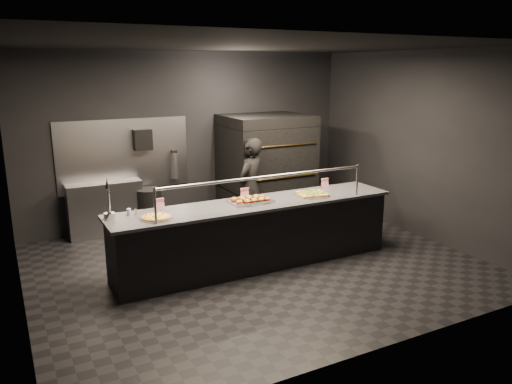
{
  "coord_description": "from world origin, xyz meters",
  "views": [
    {
      "loc": [
        -3.08,
        -5.87,
        2.73
      ],
      "look_at": [
        0.11,
        0.2,
        1.01
      ],
      "focal_mm": 35.0,
      "sensor_mm": 36.0,
      "label": 1
    }
  ],
  "objects_px": {
    "pizza_oven": "(266,167)",
    "towel_dispenser": "(142,140)",
    "slider_tray_a": "(248,200)",
    "square_pizza": "(312,194)",
    "beer_tap": "(109,207)",
    "fire_extinguisher": "(175,165)",
    "prep_shelf": "(106,209)",
    "round_pizza": "(156,217)",
    "service_counter": "(256,234)",
    "slider_tray_b": "(255,200)",
    "trash_bin": "(149,210)",
    "worker": "(250,188)"
  },
  "relations": [
    {
      "from": "pizza_oven",
      "to": "square_pizza",
      "type": "height_order",
      "value": "pizza_oven"
    },
    {
      "from": "slider_tray_a",
      "to": "square_pizza",
      "type": "distance_m",
      "value": 1.01
    },
    {
      "from": "beer_tap",
      "to": "round_pizza",
      "type": "xyz_separation_m",
      "value": [
        0.51,
        -0.25,
        -0.13
      ]
    },
    {
      "from": "service_counter",
      "to": "round_pizza",
      "type": "distance_m",
      "value": 1.52
    },
    {
      "from": "slider_tray_b",
      "to": "square_pizza",
      "type": "xyz_separation_m",
      "value": [
        0.9,
        -0.05,
        -0.01
      ]
    },
    {
      "from": "slider_tray_a",
      "to": "worker",
      "type": "relative_size",
      "value": 0.31
    },
    {
      "from": "fire_extinguisher",
      "to": "trash_bin",
      "type": "xyz_separation_m",
      "value": [
        -0.55,
        -0.19,
        -0.69
      ]
    },
    {
      "from": "prep_shelf",
      "to": "slider_tray_a",
      "type": "xyz_separation_m",
      "value": [
        1.5,
        -2.27,
        0.5
      ]
    },
    {
      "from": "service_counter",
      "to": "slider_tray_a",
      "type": "height_order",
      "value": "service_counter"
    },
    {
      "from": "beer_tap",
      "to": "slider_tray_a",
      "type": "bearing_deg",
      "value": -3.34
    },
    {
      "from": "round_pizza",
      "to": "slider_tray_a",
      "type": "xyz_separation_m",
      "value": [
        1.34,
        0.14,
        0.02
      ]
    },
    {
      "from": "pizza_oven",
      "to": "beer_tap",
      "type": "bearing_deg",
      "value": -151.0
    },
    {
      "from": "towel_dispenser",
      "to": "slider_tray_a",
      "type": "relative_size",
      "value": 0.69
    },
    {
      "from": "service_counter",
      "to": "towel_dispenser",
      "type": "xyz_separation_m",
      "value": [
        -0.9,
        2.39,
        1.09
      ]
    },
    {
      "from": "pizza_oven",
      "to": "round_pizza",
      "type": "xyz_separation_m",
      "value": [
        -2.64,
        -2.0,
        -0.03
      ]
    },
    {
      "from": "pizza_oven",
      "to": "square_pizza",
      "type": "relative_size",
      "value": 3.74
    },
    {
      "from": "slider_tray_b",
      "to": "worker",
      "type": "distance_m",
      "value": 1.28
    },
    {
      "from": "slider_tray_b",
      "to": "trash_bin",
      "type": "xyz_separation_m",
      "value": [
        -0.9,
        2.19,
        -0.58
      ]
    },
    {
      "from": "slider_tray_b",
      "to": "prep_shelf",
      "type": "bearing_deg",
      "value": 124.86
    },
    {
      "from": "service_counter",
      "to": "beer_tap",
      "type": "bearing_deg",
      "value": 175.47
    },
    {
      "from": "pizza_oven",
      "to": "prep_shelf",
      "type": "relative_size",
      "value": 1.59
    },
    {
      "from": "towel_dispenser",
      "to": "worker",
      "type": "distance_m",
      "value": 2.0
    },
    {
      "from": "service_counter",
      "to": "round_pizza",
      "type": "height_order",
      "value": "service_counter"
    },
    {
      "from": "service_counter",
      "to": "pizza_oven",
      "type": "bearing_deg",
      "value": 57.73
    },
    {
      "from": "worker",
      "to": "trash_bin",
      "type": "bearing_deg",
      "value": -70.42
    },
    {
      "from": "prep_shelf",
      "to": "worker",
      "type": "xyz_separation_m",
      "value": [
        2.11,
        -1.13,
        0.37
      ]
    },
    {
      "from": "service_counter",
      "to": "prep_shelf",
      "type": "xyz_separation_m",
      "value": [
        -1.6,
        2.32,
        -0.01
      ]
    },
    {
      "from": "beer_tap",
      "to": "round_pizza",
      "type": "bearing_deg",
      "value": -26.02
    },
    {
      "from": "beer_tap",
      "to": "square_pizza",
      "type": "bearing_deg",
      "value": -3.65
    },
    {
      "from": "prep_shelf",
      "to": "round_pizza",
      "type": "xyz_separation_m",
      "value": [
        0.16,
        -2.42,
        0.49
      ]
    },
    {
      "from": "prep_shelf",
      "to": "beer_tap",
      "type": "relative_size",
      "value": 2.31
    },
    {
      "from": "pizza_oven",
      "to": "towel_dispenser",
      "type": "relative_size",
      "value": 5.46
    },
    {
      "from": "prep_shelf",
      "to": "towel_dispenser",
      "type": "relative_size",
      "value": 3.43
    },
    {
      "from": "towel_dispenser",
      "to": "beer_tap",
      "type": "xyz_separation_m",
      "value": [
        -1.05,
        -2.24,
        -0.48
      ]
    },
    {
      "from": "fire_extinguisher",
      "to": "slider_tray_a",
      "type": "height_order",
      "value": "fire_extinguisher"
    },
    {
      "from": "beer_tap",
      "to": "square_pizza",
      "type": "height_order",
      "value": "beer_tap"
    },
    {
      "from": "pizza_oven",
      "to": "slider_tray_a",
      "type": "relative_size",
      "value": 3.78
    },
    {
      "from": "towel_dispenser",
      "to": "trash_bin",
      "type": "relative_size",
      "value": 0.48
    },
    {
      "from": "towel_dispenser",
      "to": "trash_bin",
      "type": "height_order",
      "value": "towel_dispenser"
    },
    {
      "from": "towel_dispenser",
      "to": "square_pizza",
      "type": "height_order",
      "value": "towel_dispenser"
    },
    {
      "from": "round_pizza",
      "to": "towel_dispenser",
      "type": "bearing_deg",
      "value": 77.79
    },
    {
      "from": "towel_dispenser",
      "to": "beer_tap",
      "type": "height_order",
      "value": "towel_dispenser"
    },
    {
      "from": "prep_shelf",
      "to": "towel_dispenser",
      "type": "height_order",
      "value": "towel_dispenser"
    },
    {
      "from": "service_counter",
      "to": "fire_extinguisher",
      "type": "relative_size",
      "value": 8.12
    },
    {
      "from": "slider_tray_a",
      "to": "square_pizza",
      "type": "bearing_deg",
      "value": -4.23
    },
    {
      "from": "slider_tray_b",
      "to": "worker",
      "type": "relative_size",
      "value": 0.32
    },
    {
      "from": "pizza_oven",
      "to": "towel_dispenser",
      "type": "height_order",
      "value": "pizza_oven"
    },
    {
      "from": "trash_bin",
      "to": "square_pizza",
      "type": "bearing_deg",
      "value": -51.16
    },
    {
      "from": "pizza_oven",
      "to": "trash_bin",
      "type": "xyz_separation_m",
      "value": [
        -2.1,
        0.31,
        -0.6
      ]
    },
    {
      "from": "service_counter",
      "to": "prep_shelf",
      "type": "distance_m",
      "value": 2.82
    }
  ]
}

